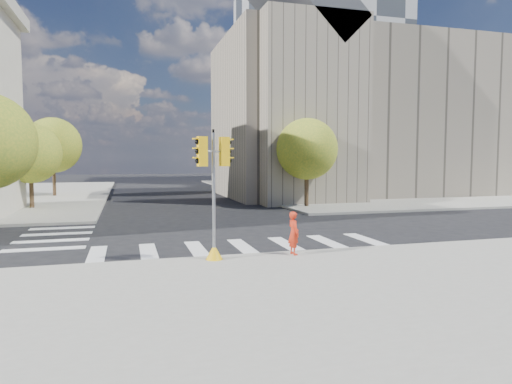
% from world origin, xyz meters
% --- Properties ---
extents(ground, '(160.00, 160.00, 0.00)m').
position_xyz_m(ground, '(0.00, 0.00, 0.00)').
color(ground, black).
rests_on(ground, ground).
extents(sidewalk_near, '(30.00, 14.00, 0.15)m').
position_xyz_m(sidewalk_near, '(0.00, -11.00, 0.07)').
color(sidewalk_near, gray).
rests_on(sidewalk_near, ground).
extents(sidewalk_far_right, '(28.00, 40.00, 0.15)m').
position_xyz_m(sidewalk_far_right, '(20.00, 26.00, 0.07)').
color(sidewalk_far_right, gray).
rests_on(sidewalk_far_right, ground).
extents(civic_building, '(26.00, 16.00, 19.39)m').
position_xyz_m(civic_building, '(15.59, 19.12, 7.26)').
color(civic_building, gray).
rests_on(civic_building, ground).
extents(office_tower, '(20.00, 18.00, 30.00)m').
position_xyz_m(office_tower, '(22.00, 42.00, 15.00)').
color(office_tower, '#9EA0A3').
rests_on(office_tower, ground).
extents(tree_lw_mid, '(4.00, 4.00, 5.77)m').
position_xyz_m(tree_lw_mid, '(-10.50, 14.00, 3.76)').
color(tree_lw_mid, '#382616').
rests_on(tree_lw_mid, ground).
extents(tree_lw_far, '(4.80, 4.80, 6.95)m').
position_xyz_m(tree_lw_far, '(-10.50, 24.00, 4.54)').
color(tree_lw_far, '#382616').
rests_on(tree_lw_far, ground).
extents(tree_re_near, '(4.20, 4.20, 6.16)m').
position_xyz_m(tree_re_near, '(7.50, 10.00, 4.05)').
color(tree_re_near, '#382616').
rests_on(tree_re_near, ground).
extents(tree_re_mid, '(4.60, 4.60, 6.66)m').
position_xyz_m(tree_re_mid, '(7.50, 22.00, 4.35)').
color(tree_re_mid, '#382616').
rests_on(tree_re_mid, ground).
extents(tree_re_far, '(4.00, 4.00, 5.88)m').
position_xyz_m(tree_re_far, '(7.50, 34.00, 3.87)').
color(tree_re_far, '#382616').
rests_on(tree_re_far, ground).
extents(lamp_near, '(0.35, 0.18, 8.11)m').
position_xyz_m(lamp_near, '(8.00, 14.00, 4.58)').
color(lamp_near, black).
rests_on(lamp_near, sidewalk_far_right).
extents(lamp_far, '(0.35, 0.18, 8.11)m').
position_xyz_m(lamp_far, '(8.00, 28.00, 4.58)').
color(lamp_far, black).
rests_on(lamp_far, sidewalk_far_right).
extents(traffic_signal, '(1.08, 0.56, 4.23)m').
position_xyz_m(traffic_signal, '(-1.72, -4.60, 1.93)').
color(traffic_signal, '#EBB10C').
rests_on(traffic_signal, sidewalk_near).
extents(photographer, '(0.42, 0.58, 1.49)m').
position_xyz_m(photographer, '(1.05, -4.60, 0.90)').
color(photographer, red).
rests_on(photographer, sidewalk_near).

